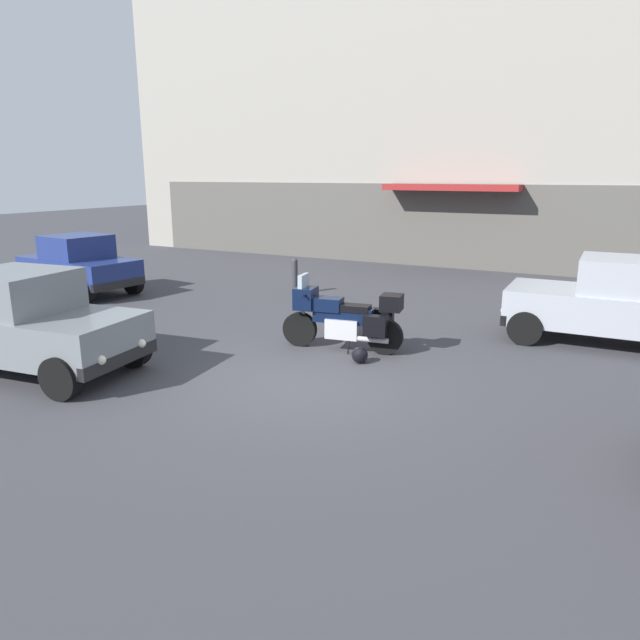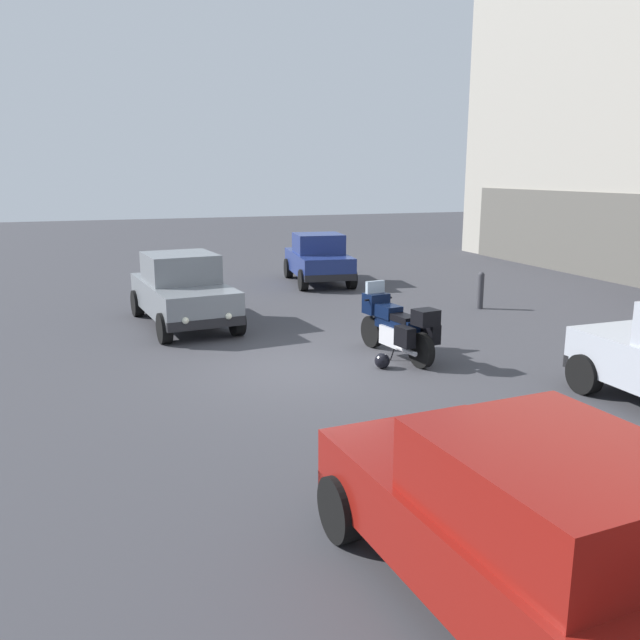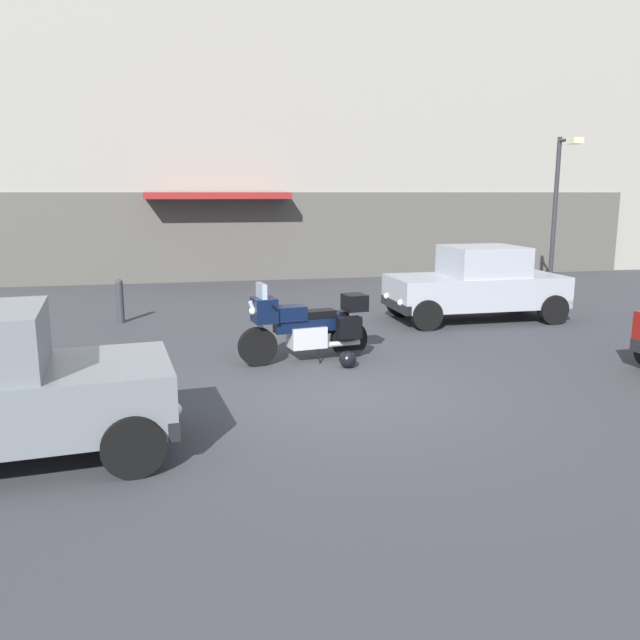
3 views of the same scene
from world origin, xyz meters
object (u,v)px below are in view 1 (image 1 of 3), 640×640
car_hatchback_near (617,302)px  bollard_curbside (295,275)px  helmet (360,355)px  car_compact_side (79,265)px  car_wagon_end (23,323)px  motorcycle (344,317)px

car_hatchback_near → bollard_curbside: 7.82m
helmet → car_hatchback_near: size_ratio=0.07×
car_compact_side → car_wagon_end: bearing=139.1°
helmet → car_hatchback_near: car_hatchback_near is taller
car_compact_side → bollard_curbside: (5.15, 2.62, -0.26)m
car_compact_side → bollard_curbside: bearing=-146.4°
car_compact_side → car_wagon_end: 6.56m
car_wagon_end → bollard_curbside: 7.50m
car_hatchback_near → car_compact_side: bearing=4.9°
car_compact_side → bollard_curbside: 5.78m
motorcycle → helmet: 0.93m
car_hatchback_near → bollard_curbside: (-7.71, 1.32, -0.30)m
car_wagon_end → bollard_curbside: size_ratio=4.16×
motorcycle → car_hatchback_near: bearing=-156.9°
helmet → car_wagon_end: bearing=-148.2°
helmet → car_hatchback_near: 5.03m
helmet → bollard_curbside: bearing=130.7°
helmet → car_hatchback_near: bearing=40.9°
helmet → car_wagon_end: size_ratio=0.07×
car_wagon_end → helmet: bearing=25.2°
car_compact_side → motorcycle: bearing=177.3°
helmet → car_wagon_end: car_wagon_end is taller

